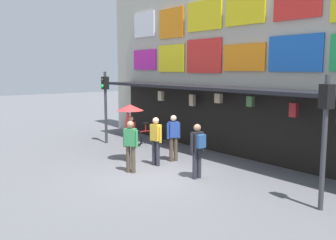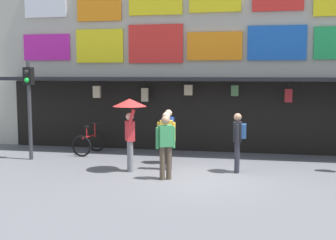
{
  "view_description": "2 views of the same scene",
  "coord_description": "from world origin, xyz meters",
  "px_view_note": "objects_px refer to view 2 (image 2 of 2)",
  "views": [
    {
      "loc": [
        9.23,
        -6.8,
        3.33
      ],
      "look_at": [
        -1.31,
        1.48,
        1.5
      ],
      "focal_mm": 40.38,
      "sensor_mm": 36.0,
      "label": 1
    },
    {
      "loc": [
        1.48,
        -11.5,
        2.78
      ],
      "look_at": [
        -1.23,
        1.84,
        1.33
      ],
      "focal_mm": 46.84,
      "sensor_mm": 36.0,
      "label": 2
    }
  ],
  "objects_px": {
    "pedestrian_in_white": "(238,138)",
    "pedestrian_with_umbrella": "(130,114)",
    "bicycle_parked": "(89,143)",
    "traffic_light_near": "(29,94)",
    "pedestrian_in_red": "(166,137)",
    "pedestrian_in_purple": "(168,132)",
    "pedestrian_in_yellow": "(166,144)"
  },
  "relations": [
    {
      "from": "bicycle_parked",
      "to": "pedestrian_in_red",
      "type": "relative_size",
      "value": 0.73
    },
    {
      "from": "traffic_light_near",
      "to": "pedestrian_in_red",
      "type": "relative_size",
      "value": 1.9
    },
    {
      "from": "pedestrian_in_white",
      "to": "pedestrian_with_umbrella",
      "type": "relative_size",
      "value": 0.81
    },
    {
      "from": "pedestrian_in_yellow",
      "to": "pedestrian_in_red",
      "type": "xyz_separation_m",
      "value": [
        -0.22,
        1.17,
        0.0
      ]
    },
    {
      "from": "pedestrian_with_umbrella",
      "to": "pedestrian_in_purple",
      "type": "xyz_separation_m",
      "value": [
        0.83,
        1.29,
        -0.66
      ]
    },
    {
      "from": "pedestrian_in_yellow",
      "to": "pedestrian_in_purple",
      "type": "xyz_separation_m",
      "value": [
        -0.36,
        2.04,
        0.04
      ]
    },
    {
      "from": "pedestrian_in_yellow",
      "to": "pedestrian_in_white",
      "type": "relative_size",
      "value": 1.0
    },
    {
      "from": "pedestrian_in_purple",
      "to": "pedestrian_in_yellow",
      "type": "bearing_deg",
      "value": -80.13
    },
    {
      "from": "pedestrian_in_red",
      "to": "pedestrian_in_purple",
      "type": "relative_size",
      "value": 1.0
    },
    {
      "from": "pedestrian_with_umbrella",
      "to": "pedestrian_in_red",
      "type": "height_order",
      "value": "pedestrian_with_umbrella"
    },
    {
      "from": "pedestrian_in_white",
      "to": "pedestrian_with_umbrella",
      "type": "bearing_deg",
      "value": -171.16
    },
    {
      "from": "pedestrian_in_purple",
      "to": "traffic_light_near",
      "type": "bearing_deg",
      "value": -176.58
    },
    {
      "from": "pedestrian_in_yellow",
      "to": "pedestrian_in_red",
      "type": "height_order",
      "value": "same"
    },
    {
      "from": "pedestrian_in_yellow",
      "to": "traffic_light_near",
      "type": "bearing_deg",
      "value": 159.83
    },
    {
      "from": "pedestrian_with_umbrella",
      "to": "traffic_light_near",
      "type": "bearing_deg",
      "value": 164.37
    },
    {
      "from": "bicycle_parked",
      "to": "pedestrian_in_white",
      "type": "distance_m",
      "value": 5.55
    },
    {
      "from": "pedestrian_in_white",
      "to": "pedestrian_in_red",
      "type": "bearing_deg",
      "value": -178.38
    },
    {
      "from": "bicycle_parked",
      "to": "pedestrian_in_yellow",
      "type": "height_order",
      "value": "pedestrian_in_yellow"
    },
    {
      "from": "bicycle_parked",
      "to": "traffic_light_near",
      "type": "bearing_deg",
      "value": -138.22
    },
    {
      "from": "bicycle_parked",
      "to": "pedestrian_with_umbrella",
      "type": "distance_m",
      "value": 3.43
    },
    {
      "from": "pedestrian_in_red",
      "to": "bicycle_parked",
      "type": "bearing_deg",
      "value": 148.39
    },
    {
      "from": "pedestrian_in_red",
      "to": "pedestrian_with_umbrella",
      "type": "bearing_deg",
      "value": -156.97
    },
    {
      "from": "traffic_light_near",
      "to": "pedestrian_in_red",
      "type": "distance_m",
      "value": 4.81
    },
    {
      "from": "traffic_light_near",
      "to": "pedestrian_in_purple",
      "type": "bearing_deg",
      "value": 3.42
    },
    {
      "from": "pedestrian_in_white",
      "to": "pedestrian_with_umbrella",
      "type": "distance_m",
      "value": 3.13
    },
    {
      "from": "traffic_light_near",
      "to": "pedestrian_in_white",
      "type": "distance_m",
      "value": 6.79
    },
    {
      "from": "pedestrian_in_yellow",
      "to": "bicycle_parked",
      "type": "bearing_deg",
      "value": 137.3
    },
    {
      "from": "pedestrian_in_white",
      "to": "bicycle_parked",
      "type": "bearing_deg",
      "value": 160.16
    },
    {
      "from": "pedestrian_in_purple",
      "to": "pedestrian_with_umbrella",
      "type": "bearing_deg",
      "value": -122.9
    },
    {
      "from": "traffic_light_near",
      "to": "pedestrian_in_yellow",
      "type": "distance_m",
      "value": 5.29
    },
    {
      "from": "bicycle_parked",
      "to": "pedestrian_in_red",
      "type": "xyz_separation_m",
      "value": [
        3.14,
        -1.93,
        0.55
      ]
    },
    {
      "from": "traffic_light_near",
      "to": "bicycle_parked",
      "type": "bearing_deg",
      "value": 41.78
    }
  ]
}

